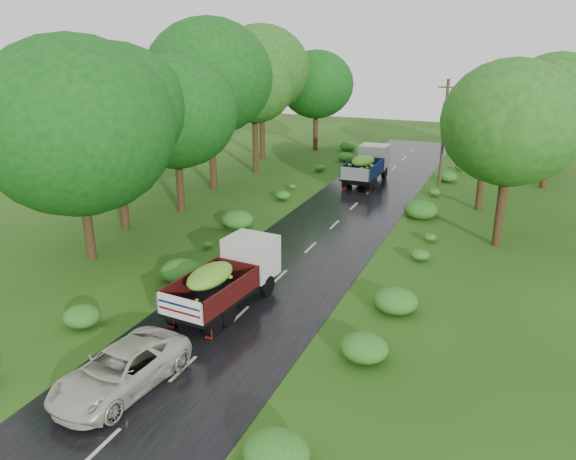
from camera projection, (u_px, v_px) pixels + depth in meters
The scene contains 10 objects.
ground at pixel (183, 369), 18.32m from camera, with size 120.00×120.00×0.00m, color #163F0D.
road at pixel (250, 305), 22.68m from camera, with size 6.50×80.00×0.02m, color black.
road_lines at pixel (261, 295), 23.55m from camera, with size 0.12×69.60×0.00m.
truck_near at pixel (229, 275), 22.21m from camera, with size 2.54×5.83×2.38m.
truck_far at pixel (368, 164), 41.20m from camera, with size 2.21×5.99×2.50m.
car at pixel (120, 370), 17.08m from camera, with size 2.17×4.71×1.31m, color beige.
utility_pole at pixel (444, 132), 39.52m from camera, with size 1.32×0.21×7.52m.
trees_left at pixel (211, 93), 37.34m from camera, with size 6.88×34.09×9.59m.
trees_right at pixel (525, 108), 36.34m from camera, with size 6.93×24.33×8.11m.
shrubs at pixel (323, 230), 30.43m from camera, with size 11.90×44.00×0.70m.
Camera 1 is at (9.21, -13.31, 10.30)m, focal length 35.00 mm.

